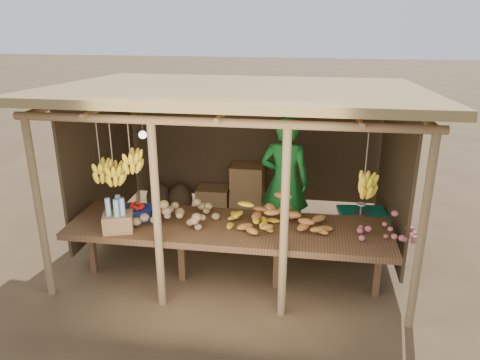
# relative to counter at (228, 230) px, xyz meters

# --- Properties ---
(ground) EXTENTS (60.00, 60.00, 0.00)m
(ground) POSITION_rel_counter_xyz_m (-0.00, 0.95, -0.74)
(ground) COLOR brown
(ground) RESTS_ON ground
(stall_structure) EXTENTS (4.70, 3.50, 2.43)m
(stall_structure) POSITION_rel_counter_xyz_m (0.01, 0.84, 1.17)
(stall_structure) COLOR #93734C
(stall_structure) RESTS_ON ground
(counter) EXTENTS (3.90, 1.05, 0.80)m
(counter) POSITION_rel_counter_xyz_m (0.00, 0.00, 0.00)
(counter) COLOR brown
(counter) RESTS_ON ground
(potato_heap) EXTENTS (1.13, 0.86, 0.37)m
(potato_heap) POSITION_rel_counter_xyz_m (-0.63, -0.00, 0.24)
(potato_heap) COLOR #9F7E52
(potato_heap) RESTS_ON counter
(sweet_potato_heap) EXTENTS (1.00, 0.63, 0.36)m
(sweet_potato_heap) POSITION_rel_counter_xyz_m (0.67, 0.03, 0.24)
(sweet_potato_heap) COLOR #B36E2E
(sweet_potato_heap) RESTS_ON counter
(onion_heap) EXTENTS (0.83, 0.63, 0.35)m
(onion_heap) POSITION_rel_counter_xyz_m (1.87, -0.16, 0.24)
(onion_heap) COLOR #C45F64
(onion_heap) RESTS_ON counter
(banana_pile) EXTENTS (0.60, 0.44, 0.34)m
(banana_pile) POSITION_rel_counter_xyz_m (0.26, 0.06, 0.23)
(banana_pile) COLOR yellow
(banana_pile) RESTS_ON counter
(tomato_basin) EXTENTS (0.36, 0.36, 0.19)m
(tomato_basin) POSITION_rel_counter_xyz_m (-1.15, 0.06, 0.14)
(tomato_basin) COLOR navy
(tomato_basin) RESTS_ON counter
(bottle_box) EXTENTS (0.41, 0.36, 0.43)m
(bottle_box) POSITION_rel_counter_xyz_m (-1.26, -0.33, 0.23)
(bottle_box) COLOR #9B7045
(bottle_box) RESTS_ON counter
(vendor) EXTENTS (0.74, 0.52, 1.92)m
(vendor) POSITION_rel_counter_xyz_m (0.60, 1.21, 0.22)
(vendor) COLOR #1B7D2B
(vendor) RESTS_ON ground
(tarp_crate) EXTENTS (0.71, 0.64, 0.78)m
(tarp_crate) POSITION_rel_counter_xyz_m (1.71, 1.11, -0.42)
(tarp_crate) COLOR brown
(tarp_crate) RESTS_ON ground
(carton_stack) EXTENTS (1.12, 0.43, 0.85)m
(carton_stack) POSITION_rel_counter_xyz_m (-0.25, 2.15, -0.36)
(carton_stack) COLOR #9B7045
(carton_stack) RESTS_ON ground
(burlap_sacks) EXTENTS (0.81, 0.42, 0.57)m
(burlap_sacks) POSITION_rel_counter_xyz_m (-1.41, 2.15, -0.49)
(burlap_sacks) COLOR #4B3923
(burlap_sacks) RESTS_ON ground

